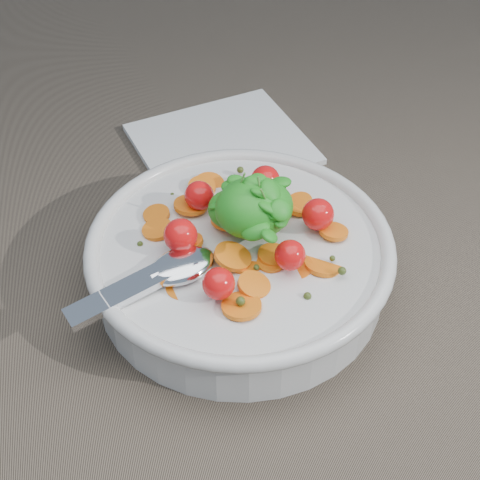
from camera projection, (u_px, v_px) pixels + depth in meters
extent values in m
plane|color=#6A5C4C|center=(241.00, 274.00, 0.62)|extent=(6.00, 6.00, 0.00)
cylinder|color=silver|center=(240.00, 265.00, 0.60)|extent=(0.23, 0.23, 0.05)
torus|color=silver|center=(240.00, 245.00, 0.58)|extent=(0.25, 0.25, 0.01)
cylinder|color=silver|center=(240.00, 282.00, 0.61)|extent=(0.12, 0.12, 0.01)
cylinder|color=brown|center=(240.00, 265.00, 0.60)|extent=(0.21, 0.21, 0.03)
cylinder|color=orange|center=(323.00, 265.00, 0.57)|extent=(0.04, 0.04, 0.01)
cylinder|color=orange|center=(298.00, 209.00, 0.61)|extent=(0.02, 0.03, 0.01)
cylinder|color=orange|center=(261.00, 202.00, 0.62)|extent=(0.03, 0.03, 0.01)
cylinder|color=orange|center=(299.00, 203.00, 0.61)|extent=(0.02, 0.02, 0.01)
cylinder|color=orange|center=(271.00, 263.00, 0.57)|extent=(0.03, 0.03, 0.01)
cylinder|color=orange|center=(276.00, 212.00, 0.60)|extent=(0.03, 0.03, 0.01)
cylinder|color=orange|center=(258.00, 216.00, 0.60)|extent=(0.04, 0.04, 0.01)
cylinder|color=orange|center=(157.00, 229.00, 0.59)|extent=(0.03, 0.03, 0.01)
cylinder|color=orange|center=(275.00, 256.00, 0.57)|extent=(0.04, 0.04, 0.01)
cylinder|color=orange|center=(156.00, 214.00, 0.61)|extent=(0.03, 0.03, 0.01)
cylinder|color=orange|center=(227.00, 221.00, 0.59)|extent=(0.03, 0.03, 0.01)
cylinder|color=orange|center=(184.00, 289.00, 0.55)|extent=(0.04, 0.04, 0.01)
cylinder|color=orange|center=(209.00, 186.00, 0.64)|extent=(0.04, 0.04, 0.01)
cylinder|color=orange|center=(188.00, 242.00, 0.58)|extent=(0.03, 0.03, 0.01)
cylinder|color=orange|center=(202.00, 187.00, 0.63)|extent=(0.03, 0.03, 0.01)
cylinder|color=orange|center=(295.00, 268.00, 0.57)|extent=(0.04, 0.04, 0.01)
cylinder|color=orange|center=(254.00, 285.00, 0.55)|extent=(0.03, 0.03, 0.01)
cylinder|color=orange|center=(233.00, 256.00, 0.56)|extent=(0.04, 0.04, 0.02)
cylinder|color=orange|center=(334.00, 231.00, 0.59)|extent=(0.03, 0.03, 0.01)
cylinder|color=orange|center=(191.00, 205.00, 0.61)|extent=(0.04, 0.04, 0.01)
cylinder|color=orange|center=(241.00, 306.00, 0.53)|extent=(0.03, 0.04, 0.01)
cylinder|color=orange|center=(193.00, 259.00, 0.56)|extent=(0.04, 0.04, 0.01)
cylinder|color=orange|center=(246.00, 264.00, 0.57)|extent=(0.04, 0.04, 0.01)
sphere|color=#384818|center=(207.00, 271.00, 0.56)|extent=(0.00, 0.00, 0.00)
sphere|color=#384818|center=(222.00, 278.00, 0.55)|extent=(0.01, 0.01, 0.01)
sphere|color=#384818|center=(140.00, 244.00, 0.58)|extent=(0.00, 0.00, 0.00)
sphere|color=#384818|center=(342.00, 271.00, 0.55)|extent=(0.01, 0.01, 0.01)
sphere|color=#384818|center=(236.00, 295.00, 0.54)|extent=(0.00, 0.00, 0.00)
sphere|color=#384818|center=(240.00, 170.00, 0.64)|extent=(0.01, 0.01, 0.01)
sphere|color=#384818|center=(240.00, 301.00, 0.53)|extent=(0.01, 0.01, 0.01)
sphere|color=#384818|center=(332.00, 258.00, 0.57)|extent=(0.00, 0.00, 0.00)
sphere|color=#384818|center=(172.00, 195.00, 0.63)|extent=(0.00, 0.00, 0.00)
sphere|color=#384818|center=(269.00, 267.00, 0.56)|extent=(0.01, 0.01, 0.01)
sphere|color=#384818|center=(256.00, 267.00, 0.56)|extent=(0.00, 0.00, 0.00)
sphere|color=#384818|center=(284.00, 210.00, 0.61)|extent=(0.01, 0.01, 0.01)
sphere|color=#384818|center=(268.00, 232.00, 0.59)|extent=(0.00, 0.00, 0.00)
sphere|color=#384818|center=(274.00, 199.00, 0.62)|extent=(0.01, 0.01, 0.01)
sphere|color=#384818|center=(307.00, 296.00, 0.54)|extent=(0.01, 0.01, 0.01)
sphere|color=red|center=(318.00, 214.00, 0.58)|extent=(0.03, 0.03, 0.03)
sphere|color=red|center=(265.00, 180.00, 0.62)|extent=(0.02, 0.02, 0.02)
sphere|color=red|center=(199.00, 196.00, 0.60)|extent=(0.02, 0.02, 0.02)
sphere|color=red|center=(180.00, 235.00, 0.57)|extent=(0.03, 0.03, 0.03)
sphere|color=red|center=(219.00, 284.00, 0.53)|extent=(0.02, 0.02, 0.02)
sphere|color=red|center=(290.00, 255.00, 0.55)|extent=(0.02, 0.02, 0.02)
ellipsoid|color=#258D20|center=(254.00, 208.00, 0.57)|extent=(0.06, 0.05, 0.05)
ellipsoid|color=#258D20|center=(230.00, 209.00, 0.58)|extent=(0.04, 0.04, 0.03)
ellipsoid|color=#258D20|center=(262.00, 195.00, 0.57)|extent=(0.03, 0.03, 0.02)
ellipsoid|color=#258D20|center=(261.00, 194.00, 0.56)|extent=(0.02, 0.02, 0.02)
ellipsoid|color=#258D20|center=(237.00, 181.00, 0.58)|extent=(0.02, 0.02, 0.01)
ellipsoid|color=#258D20|center=(271.00, 192.00, 0.56)|extent=(0.02, 0.03, 0.02)
ellipsoid|color=#258D20|center=(272.00, 199.00, 0.57)|extent=(0.02, 0.03, 0.02)
ellipsoid|color=#258D20|center=(233.00, 196.00, 0.57)|extent=(0.02, 0.02, 0.01)
ellipsoid|color=#258D20|center=(258.00, 199.00, 0.58)|extent=(0.02, 0.02, 0.01)
ellipsoid|color=#258D20|center=(252.00, 193.00, 0.56)|extent=(0.03, 0.03, 0.02)
ellipsoid|color=#258D20|center=(235.00, 188.00, 0.58)|extent=(0.02, 0.02, 0.01)
ellipsoid|color=#258D20|center=(269.00, 236.00, 0.54)|extent=(0.02, 0.02, 0.02)
ellipsoid|color=#258D20|center=(220.00, 205.00, 0.57)|extent=(0.02, 0.02, 0.02)
ellipsoid|color=#258D20|center=(270.00, 207.00, 0.55)|extent=(0.02, 0.02, 0.02)
ellipsoid|color=#258D20|center=(268.00, 213.00, 0.56)|extent=(0.02, 0.02, 0.02)
ellipsoid|color=#258D20|center=(255.00, 187.00, 0.56)|extent=(0.02, 0.03, 0.02)
ellipsoid|color=#258D20|center=(254.00, 206.00, 0.57)|extent=(0.02, 0.02, 0.01)
ellipsoid|color=#258D20|center=(254.00, 191.00, 0.57)|extent=(0.02, 0.02, 0.01)
ellipsoid|color=#258D20|center=(256.00, 185.00, 0.56)|extent=(0.03, 0.03, 0.02)
ellipsoid|color=#258D20|center=(281.00, 210.00, 0.55)|extent=(0.02, 0.02, 0.02)
ellipsoid|color=#258D20|center=(281.00, 182.00, 0.57)|extent=(0.02, 0.02, 0.01)
ellipsoid|color=#258D20|center=(256.00, 230.00, 0.55)|extent=(0.03, 0.02, 0.02)
ellipsoid|color=#258D20|center=(280.00, 219.00, 0.56)|extent=(0.02, 0.02, 0.01)
ellipsoid|color=#258D20|center=(273.00, 214.00, 0.56)|extent=(0.02, 0.03, 0.02)
ellipsoid|color=#258D20|center=(259.00, 193.00, 0.55)|extent=(0.02, 0.02, 0.02)
cylinder|color=#4C8C33|center=(237.00, 193.00, 0.57)|extent=(0.01, 0.00, 0.04)
cylinder|color=#4C8C33|center=(268.00, 206.00, 0.56)|extent=(0.01, 0.00, 0.04)
cylinder|color=#4C8C33|center=(262.00, 201.00, 0.56)|extent=(0.00, 0.01, 0.04)
ellipsoid|color=silver|center=(182.00, 266.00, 0.56)|extent=(0.06, 0.05, 0.02)
cube|color=silver|center=(132.00, 288.00, 0.54)|extent=(0.10, 0.05, 0.02)
cylinder|color=silver|center=(162.00, 273.00, 0.55)|extent=(0.02, 0.01, 0.01)
cube|color=white|center=(222.00, 144.00, 0.75)|extent=(0.19, 0.17, 0.01)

